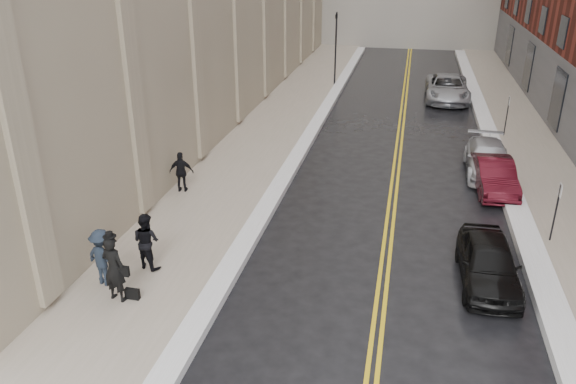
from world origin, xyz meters
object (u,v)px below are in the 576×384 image
at_px(car_silver_near, 488,159).
at_px(car_black, 489,262).
at_px(pedestrian_main, 114,268).
at_px(pedestrian_a, 146,241).
at_px(pedestrian_b, 103,257).
at_px(car_maroon, 494,176).
at_px(car_silver_far, 447,88).
at_px(pedestrian_c, 182,172).

bearing_deg(car_silver_near, car_black, -94.87).
xyz_separation_m(car_black, car_silver_near, (0.93, 9.38, -0.02)).
relative_size(pedestrian_main, pedestrian_a, 1.10).
relative_size(car_silver_near, pedestrian_b, 2.66).
relative_size(car_maroon, pedestrian_a, 2.26).
xyz_separation_m(car_maroon, pedestrian_a, (-11.20, -8.91, 0.38)).
relative_size(car_silver_far, pedestrian_a, 3.24).
bearing_deg(car_black, pedestrian_main, -163.44).
bearing_deg(car_maroon, pedestrian_a, -145.07).
bearing_deg(pedestrian_a, pedestrian_c, -60.02).
xyz_separation_m(car_maroon, pedestrian_b, (-12.03, -10.05, 0.35)).
bearing_deg(pedestrian_main, car_maroon, -124.60).
distance_m(car_black, pedestrian_b, 11.39).
bearing_deg(car_silver_near, car_silver_far, 96.30).
relative_size(car_black, pedestrian_a, 2.26).
xyz_separation_m(car_maroon, pedestrian_main, (-11.29, -10.73, 0.47)).
height_order(car_black, car_silver_far, car_silver_far).
xyz_separation_m(car_silver_near, pedestrian_main, (-11.25, -12.76, 0.47)).
xyz_separation_m(car_black, pedestrian_b, (-11.06, -2.70, 0.33)).
xyz_separation_m(car_black, car_maroon, (0.97, 7.35, -0.02)).
distance_m(car_black, pedestrian_c, 12.23).
distance_m(car_maroon, pedestrian_a, 14.31).
xyz_separation_m(pedestrian_a, pedestrian_c, (-1.24, 5.81, -0.07)).
height_order(pedestrian_main, pedestrian_c, pedestrian_main).
bearing_deg(car_maroon, pedestrian_c, -169.61).
distance_m(pedestrian_a, pedestrian_b, 1.41).
height_order(pedestrian_main, pedestrian_b, pedestrian_main).
distance_m(car_black, car_silver_far, 22.48).
height_order(pedestrian_main, pedestrian_a, pedestrian_main).
xyz_separation_m(car_silver_near, pedestrian_a, (-11.16, -10.93, 0.38)).
relative_size(car_black, car_maroon, 1.00).
relative_size(pedestrian_a, pedestrian_c, 1.09).
bearing_deg(car_black, car_silver_near, 82.76).
relative_size(car_silver_near, pedestrian_a, 2.58).
height_order(car_silver_near, pedestrian_a, pedestrian_a).
height_order(car_silver_far, pedestrian_b, pedestrian_b).
bearing_deg(pedestrian_b, pedestrian_main, 155.89).
bearing_deg(pedestrian_c, pedestrian_main, 89.18).
bearing_deg(pedestrian_a, car_black, -153.40).
xyz_separation_m(car_black, pedestrian_main, (-10.32, -3.38, 0.45)).
bearing_deg(car_maroon, pedestrian_b, -143.71).
bearing_deg(car_black, pedestrian_c, 158.06).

